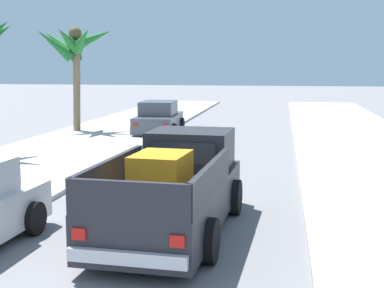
# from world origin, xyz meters

# --- Properties ---
(sidewalk_left) EXTENTS (5.25, 60.00, 0.12)m
(sidewalk_left) POSITION_xyz_m (-5.55, 12.00, 0.06)
(sidewalk_left) COLOR #B2AFA8
(sidewalk_left) RESTS_ON ground
(curb_left) EXTENTS (0.16, 60.00, 0.10)m
(curb_left) POSITION_xyz_m (-4.32, 12.00, 0.05)
(curb_left) COLOR silver
(curb_left) RESTS_ON ground
(curb_right) EXTENTS (0.16, 60.00, 0.10)m
(curb_right) POSITION_xyz_m (4.32, 12.00, 0.05)
(curb_right) COLOR silver
(curb_right) RESTS_ON ground
(pickup_truck) EXTENTS (2.40, 5.30, 1.80)m
(pickup_truck) POSITION_xyz_m (0.39, 6.69, 0.80)
(pickup_truck) COLOR #28282D
(pickup_truck) RESTS_ON ground
(car_left_near) EXTENTS (2.20, 4.33, 1.54)m
(car_left_near) POSITION_xyz_m (-3.30, 20.92, 0.71)
(car_left_near) COLOR #474C56
(car_left_near) RESTS_ON ground
(palm_tree_left_mid) EXTENTS (3.82, 3.38, 5.03)m
(palm_tree_left_mid) POSITION_xyz_m (-7.29, 20.76, 4.10)
(palm_tree_left_mid) COLOR #846B4C
(palm_tree_left_mid) RESTS_ON ground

